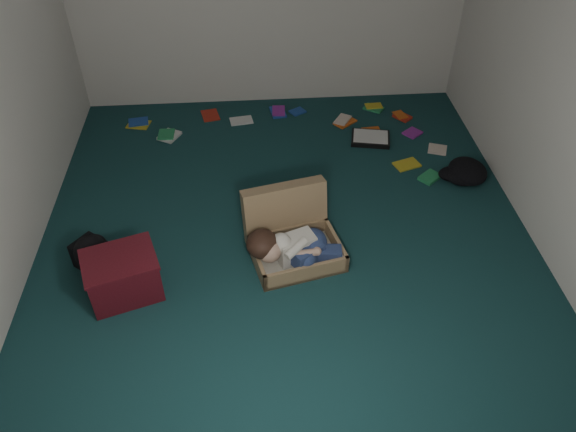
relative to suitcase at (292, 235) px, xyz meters
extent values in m
plane|color=#143739|center=(-0.03, 0.15, -0.15)|extent=(4.50, 4.50, 0.00)
plane|color=silver|center=(-0.03, -2.10, 1.15)|extent=(4.50, 0.00, 4.50)
plane|color=silver|center=(1.97, 0.15, 1.15)|extent=(0.00, 4.50, 4.50)
cube|color=#9C7D56|center=(0.03, -0.13, -0.07)|extent=(0.77, 0.62, 0.15)
cube|color=beige|center=(0.03, -0.13, -0.11)|extent=(0.70, 0.55, 0.02)
cube|color=#9C7D56|center=(-0.04, 0.17, 0.09)|extent=(0.70, 0.36, 0.50)
cube|color=white|center=(0.02, -0.15, 0.02)|extent=(0.33, 0.26, 0.21)
sphere|color=tan|center=(-0.19, -0.23, 0.07)|extent=(0.18, 0.18, 0.18)
ellipsoid|color=black|center=(-0.24, -0.19, 0.11)|extent=(0.24, 0.25, 0.21)
ellipsoid|color=navy|center=(0.15, -0.11, 0.02)|extent=(0.22, 0.25, 0.21)
cube|color=navy|center=(0.10, -0.23, 0.01)|extent=(0.28, 0.25, 0.13)
cube|color=navy|center=(0.25, -0.21, -0.02)|extent=(0.24, 0.13, 0.11)
sphere|color=white|center=(0.33, -0.16, -0.04)|extent=(0.11, 0.11, 0.11)
sphere|color=white|center=(0.34, -0.23, -0.05)|extent=(0.10, 0.10, 0.10)
cylinder|color=tan|center=(0.09, -0.27, 0.06)|extent=(0.18, 0.10, 0.06)
cube|color=#4B0F17|center=(-1.25, -0.36, 0.02)|extent=(0.58, 0.51, 0.33)
cube|color=#4B0F17|center=(-1.25, -0.36, 0.19)|extent=(0.61, 0.54, 0.02)
cube|color=black|center=(0.92, 1.49, -0.12)|extent=(0.43, 0.35, 0.05)
cube|color=white|center=(0.92, 1.49, -0.10)|extent=(0.38, 0.31, 0.01)
cube|color=gold|center=(-1.45, 1.97, -0.14)|extent=(0.19, 0.14, 0.02)
cube|color=#B02517|center=(-0.70, 2.10, -0.14)|extent=(0.23, 0.22, 0.02)
cube|color=white|center=(-0.37, 1.96, -0.14)|extent=(0.19, 0.22, 0.02)
cube|color=#1C449B|center=(0.24, 2.10, -0.14)|extent=(0.20, 0.22, 0.02)
cube|color=#D65819|center=(0.72, 1.84, -0.14)|extent=(0.23, 0.22, 0.02)
cube|color=#24864B|center=(1.07, 2.10, -0.14)|extent=(0.20, 0.16, 0.02)
cube|color=purple|center=(1.38, 1.58, -0.14)|extent=(0.23, 0.23, 0.02)
cube|color=beige|center=(1.55, 1.28, -0.14)|extent=(0.17, 0.21, 0.02)
cube|color=gold|center=(1.19, 1.05, -0.14)|extent=(0.21, 0.23, 0.02)
cube|color=#B02517|center=(1.34, 1.90, -0.14)|extent=(0.23, 0.21, 0.02)
cube|color=white|center=(-1.11, 1.72, -0.14)|extent=(0.21, 0.17, 0.02)
cube|color=#1C449B|center=(0.02, 2.10, -0.14)|extent=(0.23, 0.23, 0.02)
cube|color=#D65819|center=(0.96, 1.61, -0.14)|extent=(0.16, 0.20, 0.02)
cube|color=#24864B|center=(1.35, 0.82, -0.14)|extent=(0.22, 0.23, 0.02)
camera|label=1|loc=(-0.28, -3.20, 3.01)|focal=35.00mm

